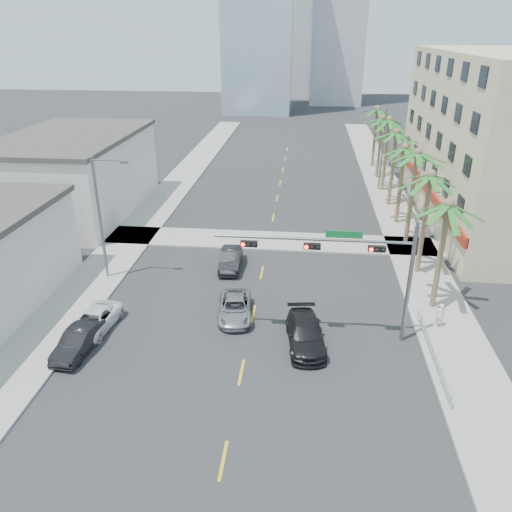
# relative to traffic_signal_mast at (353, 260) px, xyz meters

# --- Properties ---
(ground) EXTENTS (260.00, 260.00, 0.00)m
(ground) POSITION_rel_traffic_signal_mast_xyz_m (-5.78, -7.95, -5.06)
(ground) COLOR #262628
(ground) RESTS_ON ground
(sidewalk_right) EXTENTS (4.00, 120.00, 0.15)m
(sidewalk_right) POSITION_rel_traffic_signal_mast_xyz_m (6.22, 12.05, -4.99)
(sidewalk_right) COLOR gray
(sidewalk_right) RESTS_ON ground
(sidewalk_left) EXTENTS (4.00, 120.00, 0.15)m
(sidewalk_left) POSITION_rel_traffic_signal_mast_xyz_m (-17.78, 12.05, -4.99)
(sidewalk_left) COLOR gray
(sidewalk_left) RESTS_ON ground
(sidewalk_cross) EXTENTS (80.00, 4.00, 0.15)m
(sidewalk_cross) POSITION_rel_traffic_signal_mast_xyz_m (-5.78, 14.05, -4.99)
(sidewalk_cross) COLOR gray
(sidewalk_cross) RESTS_ON ground
(building_left_far) EXTENTS (11.00, 18.00, 7.20)m
(building_left_far) POSITION_rel_traffic_signal_mast_xyz_m (-25.28, 20.05, -1.46)
(building_left_far) COLOR beige
(building_left_far) RESTS_ON ground
(tower_far_center) EXTENTS (16.00, 16.00, 42.00)m
(tower_far_center) POSITION_rel_traffic_signal_mast_xyz_m (-8.78, 117.05, 15.94)
(tower_far_center) COLOR #ADADB2
(tower_far_center) RESTS_ON ground
(traffic_signal_mast) EXTENTS (11.12, 0.54, 7.20)m
(traffic_signal_mast) POSITION_rel_traffic_signal_mast_xyz_m (0.00, 0.00, 0.00)
(traffic_signal_mast) COLOR slate
(traffic_signal_mast) RESTS_ON ground
(palm_tree_0) EXTENTS (4.80, 4.80, 7.80)m
(palm_tree_0) POSITION_rel_traffic_signal_mast_xyz_m (5.82, 4.05, 2.02)
(palm_tree_0) COLOR brown
(palm_tree_0) RESTS_ON ground
(palm_tree_1) EXTENTS (4.80, 4.80, 8.16)m
(palm_tree_1) POSITION_rel_traffic_signal_mast_xyz_m (5.82, 9.25, 2.37)
(palm_tree_1) COLOR brown
(palm_tree_1) RESTS_ON ground
(palm_tree_2) EXTENTS (4.80, 4.80, 8.52)m
(palm_tree_2) POSITION_rel_traffic_signal_mast_xyz_m (5.82, 14.45, 2.72)
(palm_tree_2) COLOR brown
(palm_tree_2) RESTS_ON ground
(palm_tree_3) EXTENTS (4.80, 4.80, 7.80)m
(palm_tree_3) POSITION_rel_traffic_signal_mast_xyz_m (5.82, 19.65, 2.02)
(palm_tree_3) COLOR brown
(palm_tree_3) RESTS_ON ground
(palm_tree_4) EXTENTS (4.80, 4.80, 8.16)m
(palm_tree_4) POSITION_rel_traffic_signal_mast_xyz_m (5.82, 24.85, 2.37)
(palm_tree_4) COLOR brown
(palm_tree_4) RESTS_ON ground
(palm_tree_5) EXTENTS (4.80, 4.80, 8.52)m
(palm_tree_5) POSITION_rel_traffic_signal_mast_xyz_m (5.82, 30.05, 2.72)
(palm_tree_5) COLOR brown
(palm_tree_5) RESTS_ON ground
(palm_tree_6) EXTENTS (4.80, 4.80, 7.80)m
(palm_tree_6) POSITION_rel_traffic_signal_mast_xyz_m (5.82, 35.25, 2.02)
(palm_tree_6) COLOR brown
(palm_tree_6) RESTS_ON ground
(palm_tree_7) EXTENTS (4.80, 4.80, 8.16)m
(palm_tree_7) POSITION_rel_traffic_signal_mast_xyz_m (5.82, 40.45, 2.37)
(palm_tree_7) COLOR brown
(palm_tree_7) RESTS_ON ground
(streetlight_left) EXTENTS (2.55, 0.25, 9.00)m
(streetlight_left) POSITION_rel_traffic_signal_mast_xyz_m (-16.78, 6.05, -0.00)
(streetlight_left) COLOR slate
(streetlight_left) RESTS_ON ground
(streetlight_right) EXTENTS (2.55, 0.25, 9.00)m
(streetlight_right) POSITION_rel_traffic_signal_mast_xyz_m (5.21, 30.05, -0.00)
(streetlight_right) COLOR slate
(streetlight_right) RESTS_ON ground
(guardrail) EXTENTS (0.08, 8.08, 1.00)m
(guardrail) POSITION_rel_traffic_signal_mast_xyz_m (4.52, -1.95, -4.39)
(guardrail) COLOR silver
(guardrail) RESTS_ON ground
(car_parked_mid) EXTENTS (1.77, 4.23, 1.36)m
(car_parked_mid) POSITION_rel_traffic_signal_mast_xyz_m (-15.18, -3.02, -4.38)
(car_parked_mid) COLOR black
(car_parked_mid) RESTS_ON ground
(car_parked_far) EXTENTS (2.51, 4.67, 1.25)m
(car_parked_far) POSITION_rel_traffic_signal_mast_xyz_m (-15.18, -0.77, -4.44)
(car_parked_far) COLOR white
(car_parked_far) RESTS_ON ground
(car_lane_left) EXTENTS (1.71, 4.41, 1.43)m
(car_lane_left) POSITION_rel_traffic_signal_mast_xyz_m (-8.22, 8.66, -4.35)
(car_lane_left) COLOR black
(car_lane_left) RESTS_ON ground
(car_lane_center) EXTENTS (2.57, 4.67, 1.24)m
(car_lane_center) POSITION_rel_traffic_signal_mast_xyz_m (-6.91, 1.66, -4.44)
(car_lane_center) COLOR #A6A5AA
(car_lane_center) RESTS_ON ground
(car_lane_right) EXTENTS (2.64, 5.20, 1.44)m
(car_lane_right) POSITION_rel_traffic_signal_mast_xyz_m (-2.44, -1.02, -4.34)
(car_lane_right) COLOR black
(car_lane_right) RESTS_ON ground
(pedestrian) EXTENTS (0.62, 0.45, 1.56)m
(pedestrian) POSITION_rel_traffic_signal_mast_xyz_m (5.65, 1.56, -4.13)
(pedestrian) COLOR white
(pedestrian) RESTS_ON sidewalk_right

